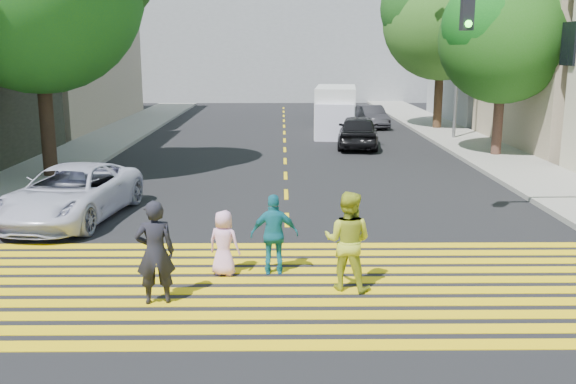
{
  "coord_description": "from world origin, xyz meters",
  "views": [
    {
      "loc": [
        -0.12,
        -9.95,
        4.26
      ],
      "look_at": [
        0.0,
        3.0,
        1.4
      ],
      "focal_mm": 40.0,
      "sensor_mm": 36.0,
      "label": 1
    }
  ],
  "objects_px": {
    "tree_right_near": "(505,32)",
    "pedestrian_extra": "(274,234)",
    "silver_car": "(333,108)",
    "pedestrian_man": "(155,253)",
    "white_van": "(335,112)",
    "tree_right_far": "(444,14)",
    "pedestrian_child": "(224,243)",
    "dark_car_near": "(358,131)",
    "pedestrian_woman": "(348,241)",
    "white_sedan": "(71,193)",
    "dark_car_parked": "(371,117)"
  },
  "relations": [
    {
      "from": "pedestrian_man",
      "to": "dark_car_near",
      "type": "relative_size",
      "value": 0.41
    },
    {
      "from": "tree_right_far",
      "to": "silver_car",
      "type": "height_order",
      "value": "tree_right_far"
    },
    {
      "from": "tree_right_far",
      "to": "silver_car",
      "type": "bearing_deg",
      "value": 128.91
    },
    {
      "from": "pedestrian_man",
      "to": "pedestrian_child",
      "type": "distance_m",
      "value": 1.78
    },
    {
      "from": "pedestrian_child",
      "to": "white_van",
      "type": "relative_size",
      "value": 0.24
    },
    {
      "from": "silver_car",
      "to": "dark_car_parked",
      "type": "height_order",
      "value": "silver_car"
    },
    {
      "from": "dark_car_near",
      "to": "white_van",
      "type": "height_order",
      "value": "white_van"
    },
    {
      "from": "tree_right_far",
      "to": "pedestrian_child",
      "type": "height_order",
      "value": "tree_right_far"
    },
    {
      "from": "pedestrian_man",
      "to": "silver_car",
      "type": "height_order",
      "value": "pedestrian_man"
    },
    {
      "from": "pedestrian_man",
      "to": "white_van",
      "type": "relative_size",
      "value": 0.34
    },
    {
      "from": "tree_right_far",
      "to": "dark_car_near",
      "type": "height_order",
      "value": "tree_right_far"
    },
    {
      "from": "pedestrian_extra",
      "to": "silver_car",
      "type": "relative_size",
      "value": 0.36
    },
    {
      "from": "white_van",
      "to": "pedestrian_child",
      "type": "bearing_deg",
      "value": -94.63
    },
    {
      "from": "silver_car",
      "to": "white_van",
      "type": "distance_m",
      "value": 8.71
    },
    {
      "from": "silver_car",
      "to": "white_van",
      "type": "height_order",
      "value": "white_van"
    },
    {
      "from": "tree_right_near",
      "to": "silver_car",
      "type": "xyz_separation_m",
      "value": [
        -5.47,
        15.78,
        -4.35
      ]
    },
    {
      "from": "dark_car_near",
      "to": "dark_car_parked",
      "type": "height_order",
      "value": "dark_car_near"
    },
    {
      "from": "tree_right_far",
      "to": "white_sedan",
      "type": "bearing_deg",
      "value": -126.39
    },
    {
      "from": "pedestrian_extra",
      "to": "dark_car_parked",
      "type": "bearing_deg",
      "value": -104.66
    },
    {
      "from": "tree_right_far",
      "to": "pedestrian_man",
      "type": "xyz_separation_m",
      "value": [
        -10.74,
        -24.61,
        -5.27
      ]
    },
    {
      "from": "dark_car_near",
      "to": "silver_car",
      "type": "distance_m",
      "value": 13.01
    },
    {
      "from": "pedestrian_woman",
      "to": "dark_car_near",
      "type": "relative_size",
      "value": 0.41
    },
    {
      "from": "white_sedan",
      "to": "silver_car",
      "type": "bearing_deg",
      "value": 78.86
    },
    {
      "from": "dark_car_near",
      "to": "pedestrian_child",
      "type": "bearing_deg",
      "value": 81.62
    },
    {
      "from": "pedestrian_child",
      "to": "dark_car_near",
      "type": "xyz_separation_m",
      "value": [
        4.54,
        16.73,
        0.11
      ]
    },
    {
      "from": "pedestrian_extra",
      "to": "dark_car_near",
      "type": "distance_m",
      "value": 17.03
    },
    {
      "from": "pedestrian_child",
      "to": "pedestrian_extra",
      "type": "xyz_separation_m",
      "value": [
        0.97,
        0.08,
        0.15
      ]
    },
    {
      "from": "white_van",
      "to": "tree_right_far",
      "type": "bearing_deg",
      "value": 25.75
    },
    {
      "from": "white_van",
      "to": "pedestrian_woman",
      "type": "bearing_deg",
      "value": -88.33
    },
    {
      "from": "tree_right_near",
      "to": "dark_car_parked",
      "type": "height_order",
      "value": "tree_right_near"
    },
    {
      "from": "pedestrian_child",
      "to": "dark_car_parked",
      "type": "distance_m",
      "value": 25.26
    },
    {
      "from": "silver_car",
      "to": "pedestrian_woman",
      "type": "bearing_deg",
      "value": 93.77
    },
    {
      "from": "tree_right_far",
      "to": "tree_right_near",
      "type": "bearing_deg",
      "value": -88.88
    },
    {
      "from": "tree_right_near",
      "to": "pedestrian_man",
      "type": "relative_size",
      "value": 4.05
    },
    {
      "from": "pedestrian_child",
      "to": "dark_car_near",
      "type": "height_order",
      "value": "dark_car_near"
    },
    {
      "from": "pedestrian_man",
      "to": "white_sedan",
      "type": "relative_size",
      "value": 0.36
    },
    {
      "from": "pedestrian_woman",
      "to": "pedestrian_extra",
      "type": "xyz_separation_m",
      "value": [
        -1.33,
        0.85,
        -0.12
      ]
    },
    {
      "from": "pedestrian_man",
      "to": "dark_car_parked",
      "type": "xyz_separation_m",
      "value": [
        7.22,
        25.91,
        -0.29
      ]
    },
    {
      "from": "tree_right_near",
      "to": "silver_car",
      "type": "distance_m",
      "value": 17.26
    },
    {
      "from": "tree_right_far",
      "to": "pedestrian_child",
      "type": "xyz_separation_m",
      "value": [
        -9.71,
        -23.19,
        -5.54
      ]
    },
    {
      "from": "white_sedan",
      "to": "silver_car",
      "type": "relative_size",
      "value": 1.14
    },
    {
      "from": "tree_right_near",
      "to": "dark_car_parked",
      "type": "bearing_deg",
      "value": 109.39
    },
    {
      "from": "tree_right_near",
      "to": "pedestrian_extra",
      "type": "height_order",
      "value": "tree_right_near"
    },
    {
      "from": "pedestrian_extra",
      "to": "dark_car_parked",
      "type": "distance_m",
      "value": 24.96
    },
    {
      "from": "pedestrian_man",
      "to": "pedestrian_extra",
      "type": "relative_size",
      "value": 1.15
    },
    {
      "from": "pedestrian_man",
      "to": "pedestrian_child",
      "type": "relative_size",
      "value": 1.42
    },
    {
      "from": "tree_right_near",
      "to": "white_sedan",
      "type": "relative_size",
      "value": 1.48
    },
    {
      "from": "tree_right_near",
      "to": "dark_car_near",
      "type": "height_order",
      "value": "tree_right_near"
    },
    {
      "from": "dark_car_near",
      "to": "pedestrian_extra",
      "type": "bearing_deg",
      "value": 84.71
    },
    {
      "from": "white_sedan",
      "to": "silver_car",
      "type": "xyz_separation_m",
      "value": [
        8.7,
        25.54,
        -0.06
      ]
    }
  ]
}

